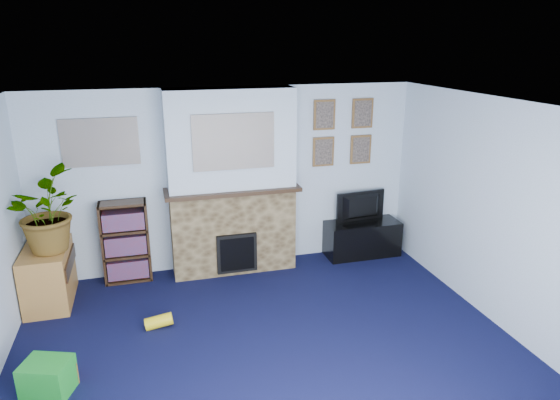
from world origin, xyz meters
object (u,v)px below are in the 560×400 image
object	(u,v)px
television	(363,207)
sideboard	(49,274)
bookshelf	(126,243)
tv_stand	(362,240)

from	to	relation	value
television	sideboard	xyz separation A→B (m)	(-4.09, -0.30, -0.36)
television	bookshelf	distance (m)	3.22
tv_stand	television	world-z (taller)	television
tv_stand	sideboard	xyz separation A→B (m)	(-4.09, -0.28, 0.12)
tv_stand	sideboard	distance (m)	4.10
television	bookshelf	world-z (taller)	bookshelf
television	sideboard	distance (m)	4.12
bookshelf	sideboard	distance (m)	0.96
tv_stand	sideboard	bearing A→B (deg)	-176.08
television	sideboard	bearing A→B (deg)	-1.72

